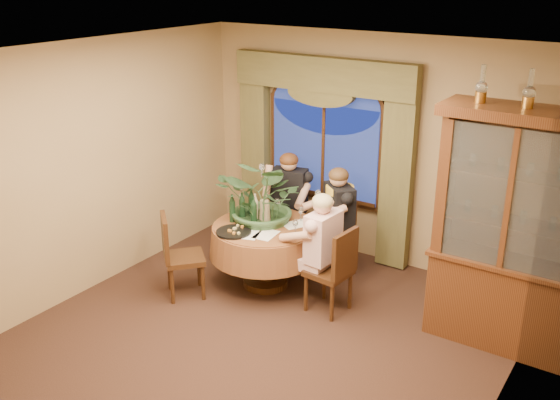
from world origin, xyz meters
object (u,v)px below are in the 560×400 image
Objects in this scene: centerpiece_plant at (266,166)px; wine_bottle_4 at (242,206)px; wine_bottle_1 at (255,208)px; wine_bottle_3 at (254,211)px; oil_lamp_left at (482,84)px; person_scarf at (339,223)px; dining_table at (266,255)px; chair_back at (286,219)px; stoneware_vase at (265,211)px; wine_bottle_5 at (232,208)px; oil_lamp_center at (530,89)px; chair_front_left at (185,256)px; china_cabinet at (509,232)px; person_pink at (323,252)px; wine_bottle_2 at (242,203)px; chair_right at (329,270)px; person_back at (289,204)px; olive_bowl at (265,226)px; chair_back_right at (331,237)px; wine_bottle_0 at (251,203)px.

centerpiece_plant is 3.56× the size of wine_bottle_4.
wine_bottle_3 is at bearing -63.62° from wine_bottle_1.
oil_lamp_left is 0.25× the size of person_scarf.
chair_back is at bearing 107.44° from dining_table.
wine_bottle_5 is at bearing -145.91° from stoneware_vase.
oil_lamp_center reaches higher than wine_bottle_4.
chair_front_left is at bearing -127.62° from wine_bottle_3.
chair_front_left is at bearing -162.83° from china_cabinet.
stoneware_vase is at bearing 84.07° from person_pink.
wine_bottle_2 is at bearing -175.81° from china_cabinet.
chair_right is (-1.28, -0.39, -2.04)m from oil_lamp_left.
wine_bottle_2 is (0.23, 0.77, 0.44)m from chair_front_left.
chair_front_left is (-3.19, -0.98, -0.70)m from china_cabinet.
person_pink is at bearing -7.21° from wine_bottle_2.
person_scarf reaches higher than person_pink.
person_back reaches higher than olive_bowl.
wine_bottle_1 reaches higher than olive_bowl.
wine_bottle_2 is at bearing 129.78° from wine_bottle_4.
wine_bottle_2 is (-0.12, -0.77, 0.44)m from chair_back.
dining_table is at bearing -173.33° from oil_lamp_center.
china_cabinet is 1.80× the size of person_pink.
chair_back is 6.06× the size of olive_bowl.
wine_bottle_1 and wine_bottle_4 have the same top height.
person_back is at bearing 21.20° from chair_back_right.
china_cabinet is 7.12× the size of wine_bottle_5.
china_cabinet is at bearing 4.40° from stoneware_vase.
wine_bottle_5 is at bearing -86.30° from wine_bottle_2.
stoneware_vase is 0.12m from wine_bottle_1.
chair_back_right is at bearing 167.52° from oil_lamp_left.
chair_back_right is 0.89m from stoneware_vase.
chair_right is at bearing -166.92° from china_cabinet.
wine_bottle_0 is at bearing 71.23° from wine_bottle_5.
wine_bottle_5 is (-2.95, -0.41, -0.26)m from china_cabinet.
centerpiece_plant is (0.15, -0.73, 0.73)m from person_back.
person_pink is 1.16m from centerpiece_plant.
chair_back is at bearing 98.99° from wine_bottle_3.
person_back reaches higher than wine_bottle_0.
person_back is (-0.22, 0.85, 0.31)m from dining_table.
centerpiece_plant is (-0.07, 0.13, 1.03)m from dining_table.
person_pink reaches higher than olive_bowl.
chair_front_left is at bearing 118.46° from person_pink.
wine_bottle_4 is at bearing 59.78° from wine_bottle_5.
chair_front_left is 2.91× the size of wine_bottle_2.
chair_right is 1.05m from stoneware_vase.
wine_bottle_1 is at bearing 116.38° from wine_bottle_3.
person_scarf is at bearing 53.71° from olive_bowl.
centerpiece_plant is 0.67m from olive_bowl.
china_cabinet is 2.98m from wine_bottle_2.
olive_bowl is at bearing -28.41° from wine_bottle_1.
wine_bottle_5 is at bearing -172.07° from oil_lamp_center.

